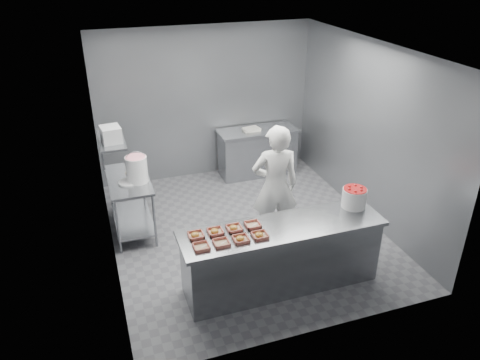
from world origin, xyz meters
name	(u,v)px	position (x,y,z in m)	size (l,w,h in m)	color
floor	(246,231)	(0.00, 0.00, 0.00)	(4.50, 4.50, 0.00)	#4C4C51
ceiling	(247,49)	(0.00, 0.00, 2.80)	(4.50, 4.50, 0.00)	white
wall_back	(206,103)	(0.00, 2.25, 1.40)	(4.00, 0.04, 2.80)	slate
wall_left	(103,168)	(-2.00, 0.00, 1.40)	(0.04, 4.50, 2.80)	slate
wall_right	(368,132)	(2.00, 0.00, 1.40)	(0.04, 4.50, 2.80)	slate
service_counter	(281,256)	(0.00, -1.35, 0.45)	(2.60, 0.70, 0.90)	slate
prep_table	(131,197)	(-1.65, 0.60, 0.59)	(0.60, 1.20, 0.90)	slate
back_counter	(257,152)	(0.90, 1.90, 0.45)	(1.50, 0.60, 0.90)	slate
wall_shelf	(111,139)	(-1.82, 0.60, 1.55)	(0.35, 0.90, 0.03)	slate
tray_0	(201,247)	(-1.07, -1.47, 0.92)	(0.19, 0.18, 0.04)	tan
tray_1	(221,243)	(-0.83, -1.47, 0.92)	(0.19, 0.18, 0.04)	tan
tray_2	(241,239)	(-0.59, -1.47, 0.92)	(0.19, 0.18, 0.06)	tan
tray_3	(260,235)	(-0.35, -1.47, 0.92)	(0.19, 0.18, 0.06)	tan
tray_4	(196,235)	(-1.07, -1.23, 0.92)	(0.19, 0.18, 0.06)	tan
tray_5	(215,231)	(-0.83, -1.23, 0.92)	(0.19, 0.18, 0.06)	tan
tray_6	(234,228)	(-0.59, -1.23, 0.92)	(0.19, 0.18, 0.06)	tan
tray_7	(253,225)	(-0.35, -1.23, 0.92)	(0.19, 0.18, 0.04)	tan
worker	(275,186)	(0.30, -0.38, 0.92)	(0.67, 0.44, 1.85)	white
strawberry_tub	(354,197)	(1.08, -1.20, 1.04)	(0.32, 0.32, 0.27)	white
glaze_bucket	(137,169)	(-1.53, 0.46, 1.11)	(0.33, 0.31, 0.48)	white
bucket_lid	(128,182)	(-1.66, 0.46, 0.91)	(0.29, 0.29, 0.02)	white
rag	(132,173)	(-1.58, 0.76, 0.91)	(0.15, 0.13, 0.02)	#CCB28C
appliance	(111,134)	(-1.82, 0.46, 1.67)	(0.26, 0.29, 0.22)	gray
paper_stack	(251,129)	(0.78, 1.90, 0.92)	(0.30, 0.22, 0.05)	silver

